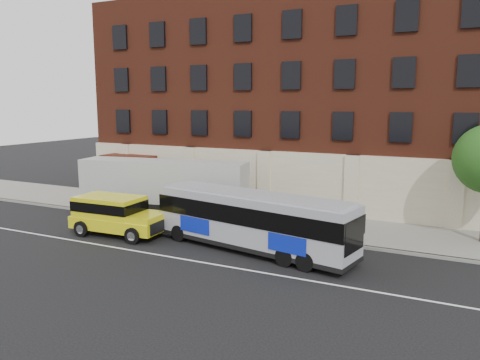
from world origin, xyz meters
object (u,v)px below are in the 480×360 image
at_px(city_bus, 253,219).
at_px(yellow_suv, 115,213).
at_px(sign_pole, 114,193).
at_px(shipping_container, 163,189).

xyz_separation_m(city_bus, yellow_suv, (-8.23, -0.69, -0.39)).
relative_size(sign_pole, shipping_container, 0.22).
height_order(sign_pole, yellow_suv, sign_pole).
xyz_separation_m(sign_pole, yellow_suv, (3.27, -3.70, -0.20)).
bearing_deg(sign_pole, city_bus, -14.65).
distance_m(city_bus, yellow_suv, 8.27).
xyz_separation_m(city_bus, shipping_container, (-8.29, 4.10, 0.19)).
xyz_separation_m(yellow_suv, shipping_container, (-0.05, 4.79, 0.58)).
bearing_deg(shipping_container, city_bus, -26.31).
bearing_deg(yellow_suv, shipping_container, 90.61).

